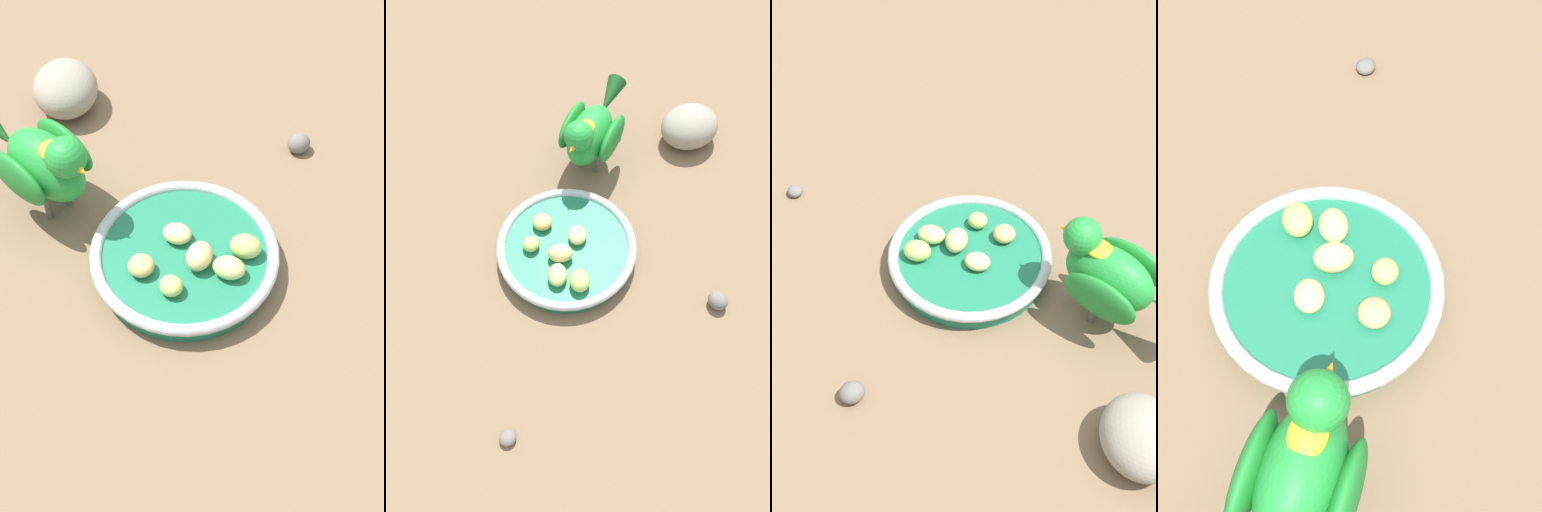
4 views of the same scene
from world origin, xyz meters
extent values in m
plane|color=#7A6047|center=(0.00, 0.00, 0.00)|extent=(4.00, 4.00, 0.00)
cylinder|color=#1E7251|center=(-0.01, 0.03, 0.01)|extent=(0.19, 0.19, 0.02)
torus|color=#B7BABF|center=(-0.01, 0.03, 0.02)|extent=(0.20, 0.20, 0.01)
ellipsoid|color=#E5C67F|center=(-0.01, 0.01, 0.04)|extent=(0.04, 0.03, 0.03)
ellipsoid|color=#E5C67F|center=(0.01, 0.05, 0.03)|extent=(0.03, 0.04, 0.02)
ellipsoid|color=tan|center=(-0.05, 0.06, 0.03)|extent=(0.03, 0.03, 0.02)
ellipsoid|color=#B2CC66|center=(-0.06, 0.01, 0.03)|extent=(0.03, 0.03, 0.02)
ellipsoid|color=#B2CC66|center=(0.03, -0.03, 0.04)|extent=(0.04, 0.04, 0.02)
ellipsoid|color=#C6D17A|center=(-0.01, -0.03, 0.04)|extent=(0.03, 0.04, 0.02)
cylinder|color=#59544C|center=(0.00, 0.19, 0.02)|extent=(0.01, 0.01, 0.03)
cylinder|color=#59544C|center=(-0.03, 0.20, 0.02)|extent=(0.01, 0.01, 0.03)
ellipsoid|color=green|center=(-0.01, 0.20, 0.07)|extent=(0.08, 0.12, 0.08)
ellipsoid|color=#1E7F2D|center=(0.02, 0.20, 0.07)|extent=(0.04, 0.09, 0.06)
ellipsoid|color=#1E7F2D|center=(-0.04, 0.22, 0.07)|extent=(0.04, 0.09, 0.06)
sphere|color=green|center=(-0.02, 0.16, 0.11)|extent=(0.05, 0.05, 0.04)
cone|color=orange|center=(-0.02, 0.14, 0.11)|extent=(0.02, 0.02, 0.02)
ellipsoid|color=yellow|center=(-0.02, 0.18, 0.11)|extent=(0.03, 0.04, 0.01)
ellipsoid|color=gray|center=(0.14, 0.30, 0.03)|extent=(0.13, 0.13, 0.06)
ellipsoid|color=slate|center=(0.22, 0.00, 0.01)|extent=(0.04, 0.04, 0.02)
camera|label=1|loc=(-0.37, -0.20, 0.61)|focal=47.74mm
camera|label=2|loc=(0.10, -0.35, 0.69)|focal=37.19mm
camera|label=3|loc=(0.52, 0.29, 0.70)|focal=50.57mm
camera|label=4|loc=(-0.06, 0.32, 0.59)|focal=51.70mm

